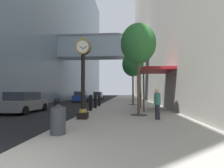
# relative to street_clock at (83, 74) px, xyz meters

# --- Properties ---
(ground_plane) EXTENTS (110.00, 110.00, 0.00)m
(ground_plane) POSITION_rel_street_clock_xyz_m (-0.61, 20.48, -2.62)
(ground_plane) COLOR black
(ground_plane) RESTS_ON ground
(sidewalk_right) EXTENTS (6.57, 80.00, 0.14)m
(sidewalk_right) POSITION_rel_street_clock_xyz_m (2.67, 23.48, -2.55)
(sidewalk_right) COLOR #9E998E
(sidewalk_right) RESTS_ON ground
(building_block_left) EXTENTS (23.93, 80.00, 34.97)m
(building_block_left) POSITION_rel_street_clock_xyz_m (-13.09, 23.46, 14.81)
(building_block_left) COLOR slate
(building_block_left) RESTS_ON ground
(street_clock) EXTENTS (0.84, 0.55, 4.52)m
(street_clock) POSITION_rel_street_clock_xyz_m (0.00, 0.00, 0.00)
(street_clock) COLOR black
(street_clock) RESTS_ON sidewalk_right
(bollard_nearest) EXTENTS (0.25, 0.25, 1.24)m
(bollard_nearest) POSITION_rel_street_clock_xyz_m (-0.39, -2.71, -1.83)
(bollard_nearest) COLOR black
(bollard_nearest) RESTS_ON sidewalk_right
(bollard_third) EXTENTS (0.25, 0.25, 1.24)m
(bollard_third) POSITION_rel_street_clock_xyz_m (-0.39, 1.83, -1.83)
(bollard_third) COLOR black
(bollard_third) RESTS_ON sidewalk_right
(bollard_fourth) EXTENTS (0.25, 0.25, 1.24)m
(bollard_fourth) POSITION_rel_street_clock_xyz_m (-0.39, 4.10, -1.83)
(bollard_fourth) COLOR black
(bollard_fourth) RESTS_ON sidewalk_right
(bollard_fifth) EXTENTS (0.25, 0.25, 1.24)m
(bollard_fifth) POSITION_rel_street_clock_xyz_m (-0.39, 6.37, -1.83)
(bollard_fifth) COLOR black
(bollard_fifth) RESTS_ON sidewalk_right
(bollard_sixth) EXTENTS (0.25, 0.25, 1.24)m
(bollard_sixth) POSITION_rel_street_clock_xyz_m (-0.39, 8.64, -1.83)
(bollard_sixth) COLOR black
(bollard_sixth) RESTS_ON sidewalk_right
(street_tree_near) EXTENTS (2.26, 2.26, 5.88)m
(street_tree_near) POSITION_rel_street_clock_xyz_m (3.16, 1.81, 2.06)
(street_tree_near) COLOR #333335
(street_tree_near) RESTS_ON sidewalk_right
(street_tree_mid_near) EXTENTS (2.43, 2.43, 6.03)m
(street_tree_mid_near) POSITION_rel_street_clock_xyz_m (3.16, 10.76, 2.12)
(street_tree_mid_near) COLOR #333335
(street_tree_mid_near) RESTS_ON sidewalk_right
(trash_bin) EXTENTS (0.53, 0.53, 1.05)m
(trash_bin) POSITION_rel_street_clock_xyz_m (0.00, -3.56, -1.94)
(trash_bin) COLOR #383D42
(trash_bin) RESTS_ON sidewalk_right
(pedestrian_walking) EXTENTS (0.36, 0.36, 1.66)m
(pedestrian_walking) POSITION_rel_street_clock_xyz_m (4.04, 0.13, -1.61)
(pedestrian_walking) COLOR #23232D
(pedestrian_walking) RESTS_ON sidewalk_right
(pedestrian_by_clock) EXTENTS (0.43, 0.43, 1.67)m
(pedestrian_by_clock) POSITION_rel_street_clock_xyz_m (3.64, 7.14, -1.60)
(pedestrian_by_clock) COLOR #23232D
(pedestrian_by_clock) RESTS_ON sidewalk_right
(storefront_awning) EXTENTS (2.40, 3.60, 3.30)m
(storefront_awning) POSITION_rel_street_clock_xyz_m (4.72, 4.92, 0.66)
(storefront_awning) COLOR maroon
(storefront_awning) RESTS_ON sidewalk_right
(car_blue_near) EXTENTS (1.99, 4.17, 1.68)m
(car_blue_near) POSITION_rel_street_clock_xyz_m (-4.83, 18.29, -1.81)
(car_blue_near) COLOR navy
(car_blue_near) RESTS_ON ground
(car_grey_mid) EXTENTS (2.07, 4.29, 1.59)m
(car_grey_mid) POSITION_rel_street_clock_xyz_m (-5.47, 3.59, -1.85)
(car_grey_mid) COLOR slate
(car_grey_mid) RESTS_ON ground
(car_silver_far) EXTENTS (2.09, 4.46, 1.59)m
(car_silver_far) POSITION_rel_street_clock_xyz_m (-3.63, 28.59, -1.85)
(car_silver_far) COLOR #B7BABF
(car_silver_far) RESTS_ON ground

